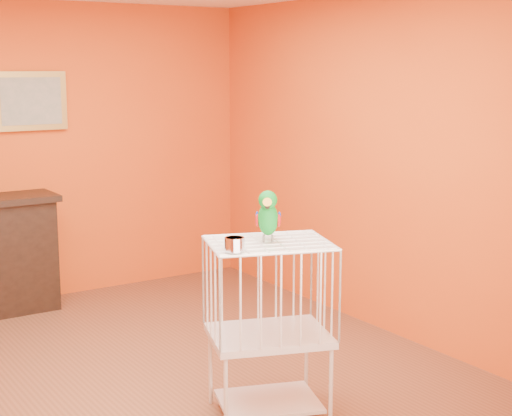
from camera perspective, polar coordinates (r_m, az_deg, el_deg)
ground at (r=5.33m, az=-7.77°, el=-12.39°), size 4.50×4.50×0.00m
room_shell at (r=4.94m, az=-8.22°, el=4.82°), size 4.50×4.50×4.50m
framed_picture at (r=7.00m, az=-16.05°, el=7.48°), size 0.62×0.04×0.50m
birdcage at (r=4.62m, az=0.94°, el=-8.63°), size 0.82×0.72×1.05m
feed_cup at (r=4.24m, az=-1.58°, el=-2.66°), size 0.11×0.11×0.08m
parrot at (r=4.47m, az=0.88°, el=-0.54°), size 0.21×0.25×0.31m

